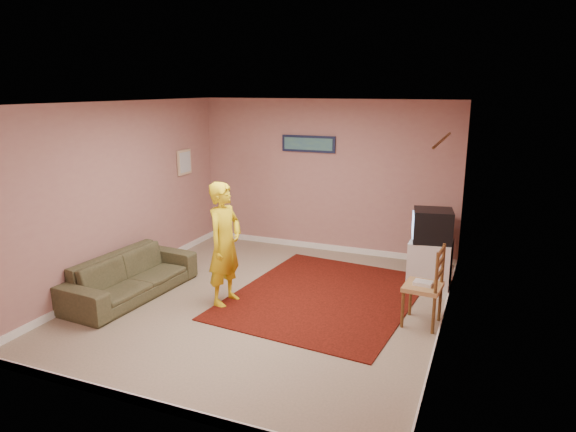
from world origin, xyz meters
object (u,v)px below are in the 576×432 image
at_px(tv_cabinet, 430,266).
at_px(chair_b, 424,277).
at_px(sofa, 131,276).
at_px(person, 225,244).
at_px(chair_a, 438,235).
at_px(crt_tv, 432,226).

xyz_separation_m(tv_cabinet, chair_b, (0.05, -1.12, 0.24)).
xyz_separation_m(tv_cabinet, sofa, (-3.75, -1.71, -0.07)).
distance_m(sofa, person, 1.44).
bearing_deg(chair_b, chair_a, -173.63).
bearing_deg(crt_tv, person, -159.38).
distance_m(crt_tv, person, 2.83).
xyz_separation_m(sofa, person, (1.31, 0.28, 0.52)).
xyz_separation_m(chair_b, person, (-2.49, -0.31, 0.21)).
relative_size(crt_tv, chair_a, 1.21).
bearing_deg(person, chair_b, -76.65).
height_order(chair_a, person, person).
bearing_deg(person, crt_tv, -53.32).
relative_size(crt_tv, sofa, 0.30).
height_order(sofa, person, person).
height_order(tv_cabinet, sofa, tv_cabinet).
bearing_deg(tv_cabinet, person, -149.55).
bearing_deg(sofa, chair_a, -50.31).
height_order(chair_b, sofa, chair_b).
relative_size(tv_cabinet, chair_b, 1.35).
xyz_separation_m(crt_tv, chair_a, (-0.00, 0.94, -0.40)).
relative_size(tv_cabinet, person, 0.44).
relative_size(tv_cabinet, chair_a, 1.48).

